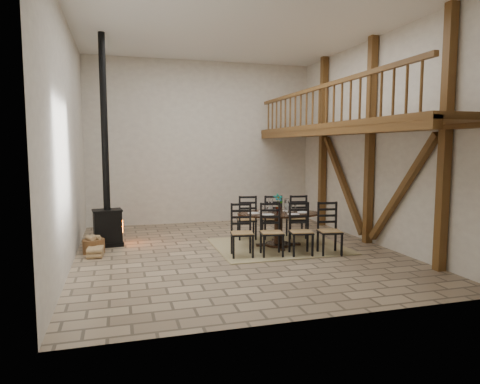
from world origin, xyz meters
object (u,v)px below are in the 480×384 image
object	(u,v)px
log_basket	(94,245)
log_stack	(95,252)
dining_table	(279,230)
wood_stove	(107,200)

from	to	relation	value
log_basket	log_stack	distance (m)	0.38
dining_table	log_basket	bearing A→B (deg)	-179.03
wood_stove	dining_table	bearing A→B (deg)	-25.65
log_basket	log_stack	xyz separation A→B (m)	(0.05, -0.38, -0.06)
log_stack	log_basket	bearing A→B (deg)	97.63
wood_stove	log_basket	xyz separation A→B (m)	(-0.29, -0.67, -0.95)
log_stack	dining_table	bearing A→B (deg)	-3.44
dining_table	log_basket	xyz separation A→B (m)	(-4.21, 0.63, -0.24)
wood_stove	log_stack	world-z (taller)	wood_stove
log_stack	wood_stove	bearing A→B (deg)	76.80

